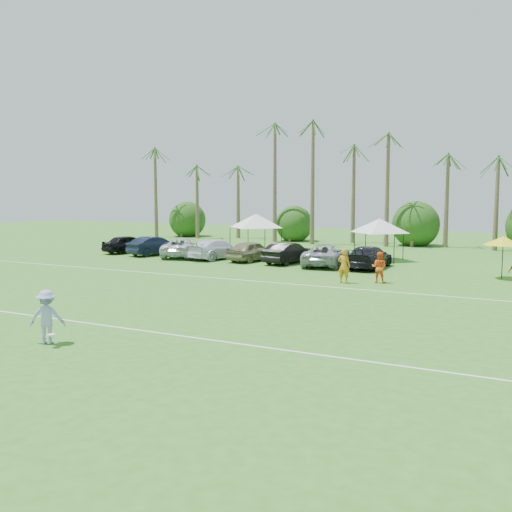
% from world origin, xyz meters
% --- Properties ---
extents(ground, '(120.00, 120.00, 0.00)m').
position_xyz_m(ground, '(0.00, 0.00, 0.00)').
color(ground, '#347021').
rests_on(ground, ground).
extents(field_lines, '(80.00, 12.10, 0.01)m').
position_xyz_m(field_lines, '(0.00, 8.00, 0.01)').
color(field_lines, white).
rests_on(field_lines, ground).
extents(palm_tree_0, '(2.40, 2.40, 8.90)m').
position_xyz_m(palm_tree_0, '(-22.00, 38.00, 7.48)').
color(palm_tree_0, brown).
rests_on(palm_tree_0, ground).
extents(palm_tree_1, '(2.40, 2.40, 9.90)m').
position_xyz_m(palm_tree_1, '(-17.00, 38.00, 8.35)').
color(palm_tree_1, brown).
rests_on(palm_tree_1, ground).
extents(palm_tree_2, '(2.40, 2.40, 10.90)m').
position_xyz_m(palm_tree_2, '(-12.00, 38.00, 9.21)').
color(palm_tree_2, brown).
rests_on(palm_tree_2, ground).
extents(palm_tree_3, '(2.40, 2.40, 11.90)m').
position_xyz_m(palm_tree_3, '(-8.00, 38.00, 10.06)').
color(palm_tree_3, brown).
rests_on(palm_tree_3, ground).
extents(palm_tree_4, '(2.40, 2.40, 8.90)m').
position_xyz_m(palm_tree_4, '(-4.00, 38.00, 7.48)').
color(palm_tree_4, brown).
rests_on(palm_tree_4, ground).
extents(palm_tree_5, '(2.40, 2.40, 9.90)m').
position_xyz_m(palm_tree_5, '(0.00, 38.00, 8.35)').
color(palm_tree_5, brown).
rests_on(palm_tree_5, ground).
extents(palm_tree_6, '(2.40, 2.40, 10.90)m').
position_xyz_m(palm_tree_6, '(4.00, 38.00, 9.21)').
color(palm_tree_6, brown).
rests_on(palm_tree_6, ground).
extents(palm_tree_7, '(2.40, 2.40, 11.90)m').
position_xyz_m(palm_tree_7, '(8.00, 38.00, 10.06)').
color(palm_tree_7, brown).
rests_on(palm_tree_7, ground).
extents(palm_tree_8, '(2.40, 2.40, 8.90)m').
position_xyz_m(palm_tree_8, '(13.00, 38.00, 7.48)').
color(palm_tree_8, brown).
rests_on(palm_tree_8, ground).
extents(bush_tree_0, '(4.00, 4.00, 4.00)m').
position_xyz_m(bush_tree_0, '(-19.00, 39.00, 1.80)').
color(bush_tree_0, brown).
rests_on(bush_tree_0, ground).
extents(bush_tree_1, '(4.00, 4.00, 4.00)m').
position_xyz_m(bush_tree_1, '(-6.00, 39.00, 1.80)').
color(bush_tree_1, brown).
rests_on(bush_tree_1, ground).
extents(bush_tree_2, '(4.00, 4.00, 4.00)m').
position_xyz_m(bush_tree_2, '(6.00, 39.00, 1.80)').
color(bush_tree_2, brown).
rests_on(bush_tree_2, ground).
extents(sideline_player_a, '(0.70, 0.46, 1.90)m').
position_xyz_m(sideline_player_a, '(6.92, 15.64, 0.95)').
color(sideline_player_a, orange).
rests_on(sideline_player_a, ground).
extents(sideline_player_b, '(0.84, 0.66, 1.71)m').
position_xyz_m(sideline_player_b, '(8.62, 16.60, 0.86)').
color(sideline_player_b, '#FE5F1C').
rests_on(sideline_player_b, ground).
extents(canopy_tent_left, '(4.66, 4.66, 3.78)m').
position_xyz_m(canopy_tent_left, '(-3.79, 26.16, 3.23)').
color(canopy_tent_left, black).
rests_on(canopy_tent_left, ground).
extents(canopy_tent_right, '(4.39, 4.39, 3.55)m').
position_xyz_m(canopy_tent_right, '(5.97, 26.64, 3.04)').
color(canopy_tent_right, black).
rests_on(canopy_tent_right, ground).
extents(market_umbrella, '(2.19, 2.19, 2.44)m').
position_xyz_m(market_umbrella, '(14.55, 21.22, 2.19)').
color(market_umbrella, black).
rests_on(market_umbrella, ground).
extents(frisbee_player, '(1.33, 1.14, 1.79)m').
position_xyz_m(frisbee_player, '(2.12, -0.78, 0.89)').
color(frisbee_player, '#999ED9').
rests_on(frisbee_player, ground).
extents(parked_car_0, '(2.94, 4.63, 1.47)m').
position_xyz_m(parked_car_0, '(-13.62, 22.50, 0.73)').
color(parked_car_0, black).
rests_on(parked_car_0, ground).
extents(parked_car_1, '(2.59, 4.70, 1.47)m').
position_xyz_m(parked_car_1, '(-10.75, 22.15, 0.73)').
color(parked_car_1, black).
rests_on(parked_car_1, ground).
extents(parked_car_2, '(3.82, 5.75, 1.47)m').
position_xyz_m(parked_car_2, '(-7.88, 22.13, 0.73)').
color(parked_car_2, silver).
rests_on(parked_car_2, ground).
extents(parked_car_3, '(3.29, 5.41, 1.47)m').
position_xyz_m(parked_car_3, '(-5.01, 22.18, 0.73)').
color(parked_car_3, white).
rests_on(parked_car_3, ground).
extents(parked_car_4, '(2.56, 4.57, 1.47)m').
position_xyz_m(parked_car_4, '(-2.13, 22.20, 0.73)').
color(parked_car_4, gray).
rests_on(parked_car_4, ground).
extents(parked_car_5, '(2.25, 4.64, 1.47)m').
position_xyz_m(parked_car_5, '(0.74, 22.16, 0.73)').
color(parked_car_5, black).
rests_on(parked_car_5, ground).
extents(parked_car_6, '(3.03, 5.52, 1.47)m').
position_xyz_m(parked_car_6, '(3.61, 22.04, 0.73)').
color(parked_car_6, '#9B9EA5').
rests_on(parked_car_6, ground).
extents(parked_car_7, '(2.09, 5.07, 1.47)m').
position_xyz_m(parked_car_7, '(6.49, 22.19, 0.73)').
color(parked_car_7, black).
rests_on(parked_car_7, ground).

